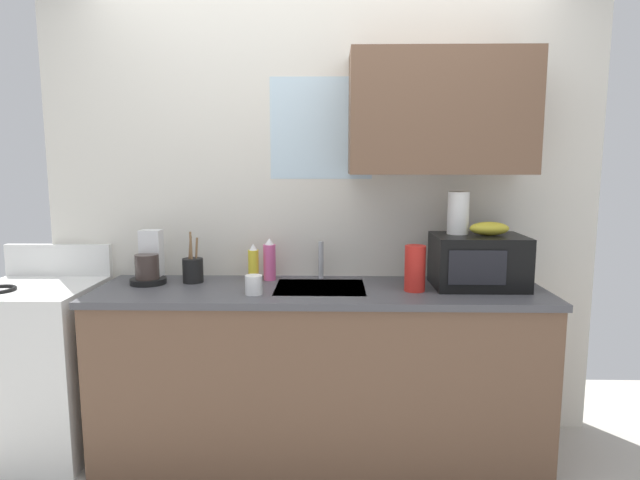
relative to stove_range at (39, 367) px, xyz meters
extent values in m
cube|color=silver|center=(1.50, 0.35, 0.79)|extent=(3.07, 0.10, 2.50)
cube|color=brown|center=(2.11, 0.14, 1.33)|extent=(0.94, 0.32, 0.62)
cube|color=silver|center=(1.50, 0.31, 1.27)|extent=(0.56, 0.02, 0.55)
cube|color=brown|center=(1.50, 0.00, -0.03)|extent=(2.27, 0.60, 0.86)
cube|color=#4C4C51|center=(1.50, 0.00, 0.42)|extent=(2.30, 0.63, 0.03)
cube|color=#9EA0A5|center=(1.50, 0.02, 0.37)|extent=(0.46, 0.38, 0.14)
cylinder|color=#B2B5BA|center=(1.50, 0.24, 0.55)|extent=(0.03, 0.03, 0.21)
cube|color=white|center=(0.00, 0.00, -0.01)|extent=(0.60, 0.60, 0.90)
cube|color=white|center=(0.00, 0.28, 0.53)|extent=(0.60, 0.04, 0.18)
cube|color=black|center=(2.31, 0.05, 0.58)|extent=(0.46, 0.34, 0.27)
cube|color=black|center=(2.26, -0.13, 0.58)|extent=(0.28, 0.01, 0.17)
ellipsoid|color=gold|center=(2.36, 0.05, 0.75)|extent=(0.20, 0.11, 0.07)
cylinder|color=white|center=(2.21, 0.10, 0.82)|extent=(0.11, 0.11, 0.22)
cylinder|color=black|center=(0.58, 0.08, 0.46)|extent=(0.19, 0.19, 0.03)
cylinder|color=#3F332D|center=(0.58, 0.07, 0.54)|extent=(0.12, 0.12, 0.13)
cube|color=silver|center=(0.58, 0.15, 0.59)|extent=(0.11, 0.09, 0.26)
cylinder|color=#E55999|center=(1.22, 0.19, 0.54)|extent=(0.07, 0.07, 0.20)
cone|color=white|center=(1.22, 0.19, 0.66)|extent=(0.05, 0.05, 0.04)
cylinder|color=yellow|center=(1.13, 0.17, 0.53)|extent=(0.06, 0.06, 0.17)
cone|color=white|center=(1.13, 0.17, 0.63)|extent=(0.04, 0.04, 0.04)
cylinder|color=red|center=(1.97, -0.05, 0.56)|extent=(0.10, 0.10, 0.23)
cylinder|color=white|center=(1.18, -0.14, 0.49)|extent=(0.08, 0.08, 0.09)
cylinder|color=black|center=(0.81, 0.12, 0.51)|extent=(0.11, 0.11, 0.13)
cylinder|color=olive|center=(0.80, 0.12, 0.59)|extent=(0.03, 0.03, 0.21)
cylinder|color=olive|center=(0.83, 0.13, 0.58)|extent=(0.02, 0.02, 0.20)
cylinder|color=olive|center=(0.81, 0.10, 0.60)|extent=(0.01, 0.03, 0.24)
camera|label=1|loc=(1.56, -2.70, 1.08)|focal=30.13mm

